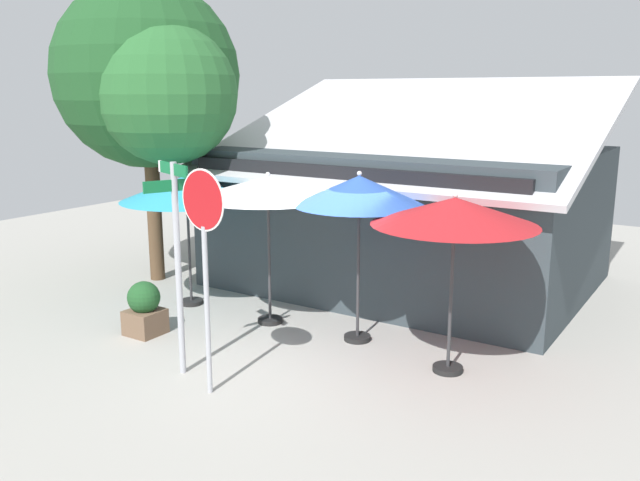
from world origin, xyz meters
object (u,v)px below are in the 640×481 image
at_px(shade_tree, 152,80).
at_px(patio_umbrella_royal_blue_right, 359,192).
at_px(patio_umbrella_ivory_center, 268,188).
at_px(street_sign_post, 177,247).
at_px(patio_umbrella_teal_left, 187,189).
at_px(patio_umbrella_crimson_far_right, 455,213).
at_px(stop_sign, 204,239).
at_px(sidewalk_planter, 144,308).

bearing_deg(shade_tree, patio_umbrella_royal_blue_right, -7.95).
bearing_deg(patio_umbrella_ivory_center, street_sign_post, -84.83).
distance_m(patio_umbrella_royal_blue_right, shade_tree, 5.54).
relative_size(street_sign_post, patio_umbrella_teal_left, 1.20).
distance_m(patio_umbrella_crimson_far_right, shade_tree, 7.27).
bearing_deg(street_sign_post, stop_sign, -20.15).
height_order(stop_sign, patio_umbrella_crimson_far_right, stop_sign).
height_order(patio_umbrella_ivory_center, shade_tree, shade_tree).
bearing_deg(street_sign_post, sidewalk_planter, 153.64).
relative_size(street_sign_post, stop_sign, 1.00).
xyz_separation_m(patio_umbrella_teal_left, sidewalk_planter, (0.48, -1.62, -1.79)).
bearing_deg(sidewalk_planter, patio_umbrella_royal_blue_right, 28.07).
xyz_separation_m(street_sign_post, patio_umbrella_crimson_far_right, (3.23, 2.11, 0.48)).
distance_m(street_sign_post, shade_tree, 5.43).
distance_m(patio_umbrella_royal_blue_right, sidewalk_planter, 4.09).
xyz_separation_m(patio_umbrella_ivory_center, sidewalk_planter, (-1.42, -1.59, -1.95)).
bearing_deg(patio_umbrella_crimson_far_right, shade_tree, 170.92).
height_order(stop_sign, patio_umbrella_royal_blue_right, stop_sign).
relative_size(street_sign_post, patio_umbrella_crimson_far_right, 1.16).
xyz_separation_m(stop_sign, patio_umbrella_crimson_far_right, (2.45, 2.39, 0.21)).
bearing_deg(shade_tree, patio_umbrella_ivory_center, -13.14).
bearing_deg(sidewalk_planter, patio_umbrella_teal_left, 106.64).
bearing_deg(patio_umbrella_ivory_center, patio_umbrella_crimson_far_right, -4.89).
bearing_deg(patio_umbrella_ivory_center, patio_umbrella_royal_blue_right, 2.89).
relative_size(patio_umbrella_royal_blue_right, patio_umbrella_crimson_far_right, 1.06).
height_order(patio_umbrella_ivory_center, patio_umbrella_crimson_far_right, patio_umbrella_ivory_center).
bearing_deg(patio_umbrella_ivory_center, stop_sign, -69.65).
distance_m(stop_sign, patio_umbrella_crimson_far_right, 3.43).
bearing_deg(stop_sign, patio_umbrella_crimson_far_right, 44.31).
xyz_separation_m(street_sign_post, patio_umbrella_ivory_center, (-0.22, 2.40, 0.52)).
bearing_deg(patio_umbrella_royal_blue_right, shade_tree, 172.05).
height_order(patio_umbrella_teal_left, patio_umbrella_royal_blue_right, patio_umbrella_royal_blue_right).
distance_m(patio_umbrella_teal_left, shade_tree, 2.65).
height_order(street_sign_post, patio_umbrella_ivory_center, street_sign_post).
relative_size(patio_umbrella_teal_left, patio_umbrella_royal_blue_right, 0.92).
bearing_deg(patio_umbrella_teal_left, street_sign_post, -48.83).
height_order(street_sign_post, patio_umbrella_teal_left, street_sign_post).
height_order(patio_umbrella_ivory_center, sidewalk_planter, patio_umbrella_ivory_center).
xyz_separation_m(stop_sign, shade_tree, (-4.48, 3.50, 2.07)).
xyz_separation_m(stop_sign, sidewalk_planter, (-2.42, 1.10, -1.69)).
distance_m(street_sign_post, patio_umbrella_ivory_center, 2.47).
distance_m(street_sign_post, patio_umbrella_teal_left, 3.25).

